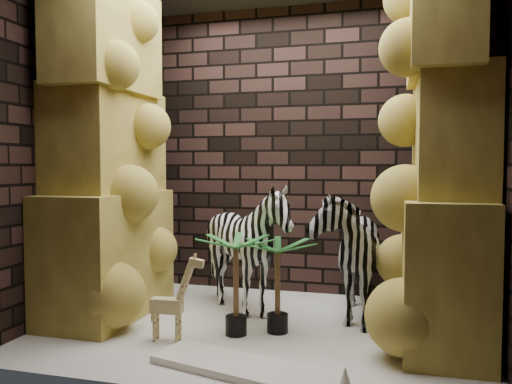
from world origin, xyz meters
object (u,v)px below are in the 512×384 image
(zebra_left, at_px, (247,255))
(giraffe_toy, at_px, (167,296))
(surfboard, at_px, (263,372))
(palm_front, at_px, (278,286))
(zebra_right, at_px, (347,242))
(palm_back, at_px, (236,285))

(zebra_left, bearing_deg, giraffe_toy, -119.40)
(giraffe_toy, distance_m, surfboard, 1.02)
(palm_front, bearing_deg, giraffe_toy, -151.68)
(zebra_right, bearing_deg, giraffe_toy, -145.39)
(palm_back, xyz_separation_m, surfboard, (0.40, -0.70, -0.37))
(palm_front, height_order, palm_back, palm_back)
(giraffe_toy, distance_m, palm_back, 0.54)
(giraffe_toy, xyz_separation_m, palm_back, (0.47, 0.27, 0.05))
(giraffe_toy, relative_size, palm_front, 0.92)
(zebra_left, xyz_separation_m, giraffe_toy, (-0.40, -0.84, -0.19))
(zebra_left, xyz_separation_m, surfboard, (0.47, -1.27, -0.51))
(giraffe_toy, bearing_deg, zebra_left, 60.56)
(zebra_right, xyz_separation_m, giraffe_toy, (-1.26, -1.01, -0.32))
(zebra_left, relative_size, palm_front, 1.56)
(palm_front, bearing_deg, zebra_left, 131.26)
(giraffe_toy, relative_size, palm_back, 0.87)
(zebra_right, distance_m, surfboard, 1.62)
(giraffe_toy, height_order, surfboard, giraffe_toy)
(zebra_right, bearing_deg, palm_front, -133.72)
(palm_front, bearing_deg, palm_back, -155.24)
(zebra_right, relative_size, zebra_left, 1.12)
(zebra_right, xyz_separation_m, surfboard, (-0.40, -1.43, -0.64))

